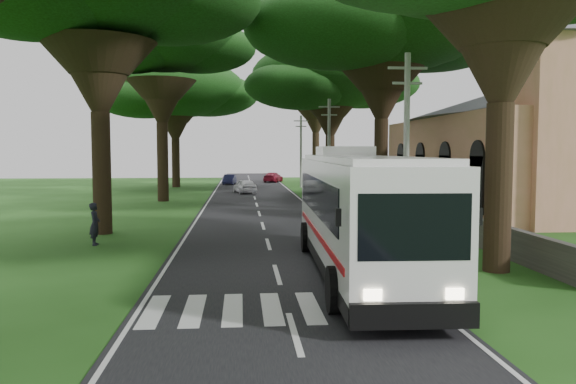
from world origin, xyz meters
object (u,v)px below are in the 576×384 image
object	(u,v)px
pole_mid	(329,150)
distant_car_a	(245,186)
church	(515,139)
pole_far	(301,150)
pedestrian	(95,224)
distant_car_b	(230,179)
pole_near	(406,149)
distant_car_c	(273,177)
coach_bus	(359,211)

from	to	relation	value
pole_mid	distant_car_a	distance (m)	13.71
church	pole_far	distance (m)	27.41
pole_far	pedestrian	bearing A→B (deg)	-109.15
pole_far	distant_car_b	world-z (taller)	pole_far
pedestrian	church	bearing A→B (deg)	-68.79
distant_car_b	pedestrian	xyz separation A→B (m)	(-4.94, -43.61, 0.31)
pole_near	distant_car_a	size ratio (longest dim) A/B	2.00
distant_car_b	church	bearing A→B (deg)	-49.44
distant_car_b	distant_car_c	size ratio (longest dim) A/B	0.84
pole_near	pedestrian	world-z (taller)	pole_near
pole_near	pole_mid	world-z (taller)	same
pole_near	pole_far	world-z (taller)	same
pole_mid	coach_bus	world-z (taller)	pole_mid
pole_near	distant_car_b	distance (m)	46.98
pole_far	pedestrian	world-z (taller)	pole_far
pole_far	church	bearing A→B (deg)	-63.18
coach_bus	distant_car_b	world-z (taller)	coach_bus
pole_near	coach_bus	bearing A→B (deg)	-124.57
coach_bus	distant_car_a	world-z (taller)	coach_bus
pole_mid	pole_far	world-z (taller)	same
pole_mid	coach_bus	distance (m)	24.31
church	pedestrian	world-z (taller)	church
distant_car_a	pole_near	bearing A→B (deg)	87.75
church	coach_bus	world-z (taller)	church
pole_near	distant_car_c	world-z (taller)	pole_near
pole_near	coach_bus	size ratio (longest dim) A/B	0.60
pole_mid	pole_far	distance (m)	20.00
distant_car_b	coach_bus	bearing A→B (deg)	-77.18
pole_near	distant_car_a	world-z (taller)	pole_near
distant_car_a	distant_car_c	distance (m)	19.42
distant_car_c	distant_car_b	bearing A→B (deg)	58.84
church	distant_car_a	bearing A→B (deg)	139.18
pole_near	distant_car_a	distance (m)	32.47
coach_bus	distant_car_b	xyz separation A→B (m)	(-5.27, 50.20, -1.49)
distant_car_b	distant_car_a	bearing A→B (deg)	-76.22
pole_mid	coach_bus	size ratio (longest dim) A/B	0.60
church	pedestrian	distance (m)	28.79
coach_bus	distant_car_a	bearing A→B (deg)	97.48
distant_car_b	pedestrian	world-z (taller)	pedestrian
church	distant_car_a	size ratio (longest dim) A/B	6.01
church	distant_car_c	size ratio (longest dim) A/B	5.58
distant_car_a	distant_car_c	xyz separation A→B (m)	(3.80, 19.05, -0.06)
distant_car_b	distant_car_c	distance (m)	7.20
pole_far	distant_car_a	xyz separation A→B (m)	(-6.30, -8.33, -3.47)
pole_far	distant_car_c	size ratio (longest dim) A/B	1.86
distant_car_c	pole_mid	bearing A→B (deg)	114.11
coach_bus	pedestrian	bearing A→B (deg)	149.02
pole_near	pole_mid	bearing A→B (deg)	90.00
distant_car_a	pedestrian	world-z (taller)	pedestrian
pole_far	pole_mid	bearing A→B (deg)	-90.00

